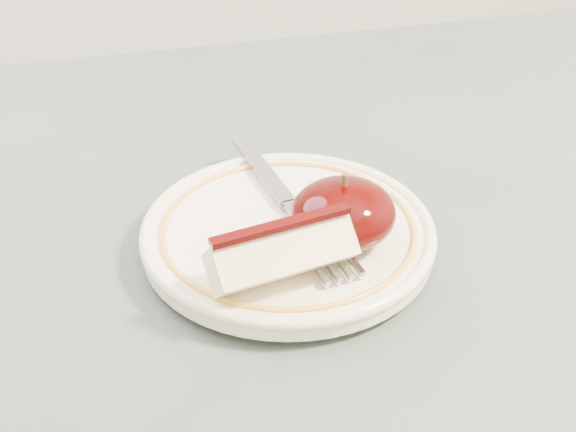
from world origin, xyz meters
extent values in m
cylinder|color=brown|center=(0.40, 0.40, 0.35)|extent=(0.05, 0.05, 0.71)
cube|color=#44544C|center=(0.00, 0.00, 0.73)|extent=(0.90, 0.90, 0.04)
cylinder|color=#F4ECCC|center=(-0.03, 0.08, 0.75)|extent=(0.11, 0.11, 0.01)
cylinder|color=#F4ECCC|center=(-0.03, 0.08, 0.76)|extent=(0.20, 0.20, 0.01)
torus|color=#F4ECCC|center=(-0.03, 0.08, 0.77)|extent=(0.20, 0.20, 0.01)
torus|color=gold|center=(-0.03, 0.08, 0.77)|extent=(0.17, 0.17, 0.00)
ellipsoid|color=black|center=(0.00, 0.05, 0.79)|extent=(0.07, 0.07, 0.04)
cylinder|color=#472D19|center=(0.00, 0.05, 0.81)|extent=(0.00, 0.00, 0.01)
cube|color=#F2E8B2|center=(-0.05, 0.02, 0.79)|extent=(0.10, 0.05, 0.04)
cube|color=#2E0101|center=(-0.05, 0.02, 0.81)|extent=(0.09, 0.02, 0.00)
cube|color=gray|center=(-0.03, 0.15, 0.77)|extent=(0.03, 0.10, 0.00)
cube|color=gray|center=(-0.02, 0.08, 0.77)|extent=(0.01, 0.03, 0.00)
cube|color=gray|center=(-0.02, 0.06, 0.77)|extent=(0.03, 0.03, 0.00)
cube|color=gray|center=(-0.01, 0.03, 0.77)|extent=(0.01, 0.04, 0.00)
cube|color=gray|center=(-0.01, 0.03, 0.77)|extent=(0.01, 0.04, 0.00)
cube|color=gray|center=(-0.02, 0.03, 0.77)|extent=(0.01, 0.04, 0.00)
cube|color=gray|center=(-0.03, 0.03, 0.77)|extent=(0.01, 0.04, 0.00)
camera|label=1|loc=(-0.14, -0.35, 1.08)|focal=50.00mm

